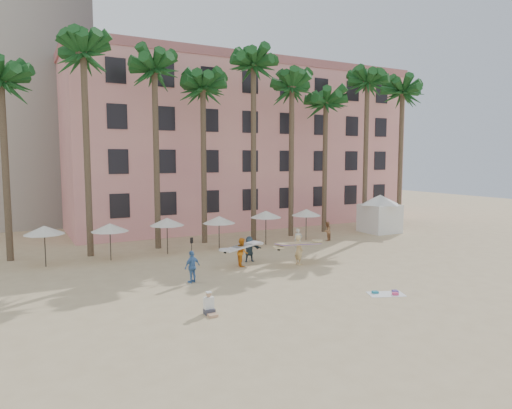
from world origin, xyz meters
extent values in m
plane|color=#D1B789|center=(0.00, 0.00, 0.00)|extent=(120.00, 120.00, 0.00)
cube|color=#FBA399|center=(7.00, 26.00, 8.00)|extent=(35.00, 14.00, 16.00)
cylinder|color=brown|center=(-15.00, 15.50, 6.00)|extent=(0.44, 0.44, 12.00)
cylinder|color=brown|center=(-10.00, 14.50, 7.00)|extent=(0.44, 0.44, 14.00)
cylinder|color=brown|center=(-5.00, 15.00, 6.75)|extent=(0.44, 0.44, 13.50)
cylinder|color=brown|center=(-1.00, 15.50, 6.25)|extent=(0.44, 0.44, 12.50)
cylinder|color=brown|center=(3.00, 14.50, 7.25)|extent=(0.44, 0.44, 14.50)
cylinder|color=brown|center=(7.00, 15.00, 6.50)|extent=(0.44, 0.44, 13.00)
cylinder|color=brown|center=(11.00, 15.50, 6.00)|extent=(0.44, 0.44, 12.00)
cylinder|color=brown|center=(15.00, 14.50, 7.00)|extent=(0.44, 0.44, 14.00)
cylinder|color=brown|center=(20.00, 15.00, 6.75)|extent=(0.44, 0.44, 13.50)
cylinder|color=#332B23|center=(-13.00, 12.50, 1.25)|extent=(0.07, 0.07, 2.50)
cone|color=white|center=(-13.00, 12.50, 2.35)|extent=(2.50, 2.50, 0.55)
cylinder|color=#332B23|center=(-9.00, 12.40, 1.20)|extent=(0.07, 0.07, 2.40)
cone|color=white|center=(-9.00, 12.40, 2.25)|extent=(2.50, 2.50, 0.55)
cylinder|color=#332B23|center=(-5.00, 12.60, 1.25)|extent=(0.07, 0.07, 2.50)
cone|color=white|center=(-5.00, 12.60, 2.35)|extent=(2.50, 2.50, 0.55)
cylinder|color=#332B23|center=(-1.00, 12.50, 1.20)|extent=(0.07, 0.07, 2.40)
cone|color=white|center=(-1.00, 12.50, 2.25)|extent=(2.50, 2.50, 0.55)
cylinder|color=#332B23|center=(3.00, 12.40, 1.30)|extent=(0.07, 0.07, 2.60)
cone|color=white|center=(3.00, 12.40, 2.45)|extent=(2.50, 2.50, 0.55)
cylinder|color=#332B23|center=(7.00, 12.60, 1.25)|extent=(0.07, 0.07, 2.50)
cone|color=white|center=(7.00, 12.60, 2.35)|extent=(2.50, 2.50, 0.55)
cube|color=white|center=(15.33, 12.77, 1.30)|extent=(3.02, 3.02, 2.60)
cone|color=white|center=(15.33, 12.77, 3.05)|extent=(4.53, 4.53, 0.90)
cube|color=white|center=(1.85, -2.14, 0.01)|extent=(2.04, 1.61, 0.02)
cube|color=teal|center=(1.47, -1.77, 0.07)|extent=(0.37, 0.35, 0.10)
cube|color=#E23E75|center=(2.15, -2.48, 0.08)|extent=(0.34, 0.31, 0.12)
cube|color=#533C91|center=(2.52, -2.09, 0.06)|extent=(0.35, 0.38, 0.08)
imported|color=#E4C080|center=(1.52, 5.42, 0.98)|extent=(0.54, 0.76, 1.95)
cube|color=#D6BA86|center=(1.52, 5.42, 1.37)|extent=(3.55, 1.42, 0.40)
imported|color=orange|center=(-1.90, 6.76, 0.91)|extent=(0.87, 1.02, 1.82)
cube|color=silver|center=(-1.90, 6.76, 1.27)|extent=(3.03, 1.64, 0.31)
imported|color=beige|center=(3.78, 8.90, 0.85)|extent=(0.71, 0.56, 1.70)
imported|color=#5182BE|center=(-6.05, 4.56, 0.90)|extent=(1.14, 0.81, 1.80)
imported|color=#334A5A|center=(-0.88, 7.72, 0.85)|extent=(1.66, 0.98, 1.70)
imported|color=#A66E45|center=(8.33, 11.46, 0.81)|extent=(0.99, 0.92, 1.62)
cylinder|color=black|center=(-5.46, 6.25, 1.05)|extent=(0.04, 0.04, 2.10)
cube|color=black|center=(-5.46, 6.25, 2.05)|extent=(0.18, 0.03, 0.35)
cube|color=#3F3F4C|center=(-7.18, -0.66, 0.12)|extent=(0.44, 0.41, 0.23)
cube|color=tan|center=(-7.18, -1.00, 0.06)|extent=(0.39, 0.44, 0.12)
cube|color=white|center=(-7.18, -0.61, 0.49)|extent=(0.43, 0.25, 0.54)
sphere|color=tan|center=(-7.18, -0.61, 0.88)|extent=(0.23, 0.23, 0.23)
camera|label=1|loc=(-14.54, -18.92, 6.87)|focal=32.00mm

